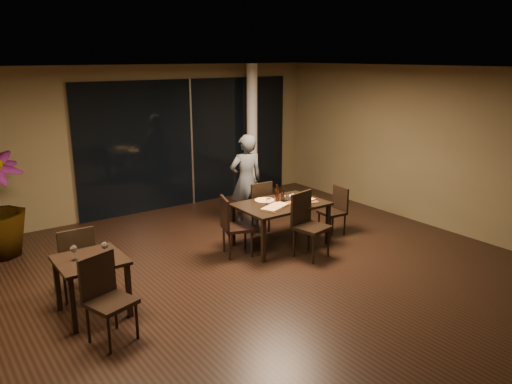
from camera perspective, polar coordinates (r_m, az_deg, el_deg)
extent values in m
plane|color=black|center=(7.57, 0.56, -9.44)|extent=(8.00, 8.00, 0.00)
cube|color=#4E432A|center=(10.55, -12.53, 5.88)|extent=(8.00, 0.10, 3.00)
cube|color=#4E432A|center=(9.96, 19.87, 4.78)|extent=(0.10, 8.00, 3.00)
cube|color=silver|center=(6.87, 0.63, 14.08)|extent=(8.00, 8.00, 0.04)
cube|color=black|center=(10.92, -7.46, 5.63)|extent=(5.00, 0.06, 2.70)
cylinder|color=silver|center=(11.36, -0.46, 6.90)|extent=(0.24, 0.24, 3.00)
cube|color=black|center=(8.47, 2.86, -1.42)|extent=(1.50, 1.00, 0.04)
cube|color=black|center=(7.86, 0.85, -5.64)|extent=(0.06, 0.06, 0.71)
cube|color=black|center=(8.70, 8.21, -3.69)|extent=(0.06, 0.06, 0.71)
cube|color=black|center=(8.55, -2.65, -3.91)|extent=(0.06, 0.06, 0.71)
cube|color=black|center=(9.32, 4.49, -2.28)|extent=(0.06, 0.06, 0.71)
cube|color=black|center=(6.55, -18.45, -7.38)|extent=(0.80, 0.80, 0.04)
cube|color=black|center=(6.33, -20.20, -12.13)|extent=(0.06, 0.06, 0.71)
cube|color=black|center=(6.50, -14.35, -10.86)|extent=(0.06, 0.06, 0.71)
cube|color=black|center=(6.93, -21.76, -9.83)|extent=(0.06, 0.06, 0.71)
cube|color=black|center=(7.09, -16.39, -8.75)|extent=(0.06, 0.06, 0.71)
cube|color=black|center=(9.21, -0.09, -1.77)|extent=(0.46, 0.46, 0.05)
cylinder|color=black|center=(9.52, 0.20, -2.64)|extent=(0.04, 0.04, 0.46)
cylinder|color=black|center=(9.33, -1.66, -3.03)|extent=(0.04, 0.04, 0.46)
cylinder|color=black|center=(9.24, 1.50, -3.22)|extent=(0.04, 0.04, 0.46)
cylinder|color=black|center=(9.04, -0.40, -3.64)|extent=(0.04, 0.04, 0.46)
cube|color=black|center=(8.98, 0.64, -0.53)|extent=(0.45, 0.05, 0.51)
cube|color=black|center=(8.08, 6.37, -4.07)|extent=(0.57, 0.57, 0.06)
cylinder|color=black|center=(7.90, 6.59, -6.46)|extent=(0.04, 0.04, 0.50)
cylinder|color=black|center=(8.21, 8.28, -5.68)|extent=(0.04, 0.04, 0.50)
cylinder|color=black|center=(8.13, 4.33, -5.76)|extent=(0.04, 0.04, 0.50)
cylinder|color=black|center=(8.42, 6.06, -5.04)|extent=(0.04, 0.04, 0.50)
cube|color=black|center=(8.12, 5.18, -1.88)|extent=(0.49, 0.14, 0.55)
cube|color=black|center=(8.13, -2.13, -4.09)|extent=(0.57, 0.57, 0.05)
cylinder|color=black|center=(8.09, -0.48, -5.94)|extent=(0.04, 0.04, 0.47)
cylinder|color=black|center=(8.43, -1.23, -5.06)|extent=(0.04, 0.04, 0.47)
cylinder|color=black|center=(8.00, -3.05, -6.22)|extent=(0.04, 0.04, 0.47)
cylinder|color=black|center=(8.34, -3.70, -5.32)|extent=(0.04, 0.04, 0.47)
cube|color=black|center=(8.00, -3.58, -2.48)|extent=(0.18, 0.45, 0.52)
cube|color=black|center=(9.17, 8.69, -2.34)|extent=(0.43, 0.43, 0.05)
cylinder|color=black|center=(9.25, 7.20, -3.46)|extent=(0.03, 0.03, 0.41)
cylinder|color=black|center=(9.01, 8.50, -4.04)|extent=(0.03, 0.03, 0.41)
cylinder|color=black|center=(9.45, 8.77, -3.11)|extent=(0.03, 0.03, 0.41)
cylinder|color=black|center=(9.22, 10.09, -3.66)|extent=(0.03, 0.03, 0.41)
cube|color=black|center=(9.22, 9.63, -0.80)|extent=(0.07, 0.41, 0.46)
cube|color=black|center=(7.21, -20.01, -7.56)|extent=(0.48, 0.48, 0.05)
cylinder|color=black|center=(7.52, -18.78, -8.49)|extent=(0.04, 0.04, 0.48)
cylinder|color=black|center=(7.44, -21.66, -9.01)|extent=(0.04, 0.04, 0.48)
cylinder|color=black|center=(7.17, -17.95, -9.58)|extent=(0.04, 0.04, 0.48)
cylinder|color=black|center=(7.10, -20.96, -10.15)|extent=(0.04, 0.04, 0.48)
cube|color=black|center=(6.92, -19.77, -6.12)|extent=(0.47, 0.06, 0.53)
cube|color=black|center=(5.99, -16.24, -12.05)|extent=(0.59, 0.59, 0.05)
cylinder|color=black|center=(5.87, -16.43, -15.34)|extent=(0.04, 0.04, 0.48)
cylinder|color=black|center=(6.07, -13.47, -14.04)|extent=(0.04, 0.04, 0.48)
cylinder|color=black|center=(6.15, -18.64, -14.04)|extent=(0.04, 0.04, 0.48)
cylinder|color=black|center=(6.34, -15.75, -12.86)|extent=(0.04, 0.04, 0.48)
cube|color=black|center=(6.04, -17.67, -9.16)|extent=(0.46, 0.18, 0.53)
imported|color=#313336|center=(9.39, -1.14, 1.26)|extent=(0.66, 0.50, 1.77)
cube|color=#432D15|center=(8.19, 2.20, -1.81)|extent=(0.61, 0.47, 0.01)
cube|color=#4F2B19|center=(8.53, 5.34, -1.16)|extent=(0.57, 0.37, 0.01)
cylinder|color=#A92D12|center=(8.59, 0.99, -0.98)|extent=(0.33, 0.33, 0.01)
cylinder|color=white|center=(8.38, 1.46, -1.10)|extent=(0.08, 0.08, 0.10)
cylinder|color=white|center=(8.63, 3.50, -0.63)|extent=(0.08, 0.08, 0.10)
cube|color=white|center=(8.68, 6.22, -0.88)|extent=(0.18, 0.10, 0.01)
cube|color=white|center=(8.95, 4.34, -0.35)|extent=(0.20, 0.15, 0.01)
cube|color=white|center=(6.41, -17.77, -7.57)|extent=(0.19, 0.13, 0.01)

